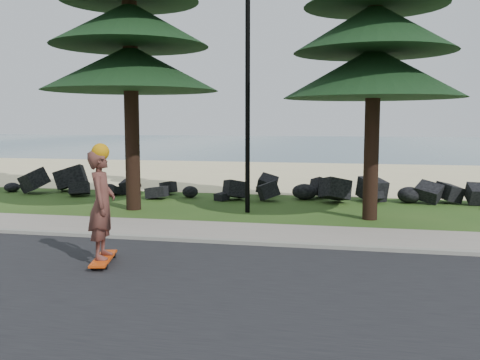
% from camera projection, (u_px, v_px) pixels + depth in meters
% --- Properties ---
extents(ground, '(160.00, 160.00, 0.00)m').
position_uv_depth(ground, '(222.00, 235.00, 12.67)').
color(ground, '#274A17').
rests_on(ground, ground).
extents(road, '(160.00, 7.00, 0.02)m').
position_uv_depth(road, '(152.00, 295.00, 8.29)').
color(road, black).
rests_on(road, ground).
extents(kerb, '(160.00, 0.20, 0.10)m').
position_uv_depth(kerb, '(212.00, 241.00, 11.78)').
color(kerb, gray).
rests_on(kerb, ground).
extents(sidewalk, '(160.00, 2.00, 0.08)m').
position_uv_depth(sidewalk, '(223.00, 231.00, 12.86)').
color(sidewalk, gray).
rests_on(sidewalk, ground).
extents(beach_sand, '(160.00, 15.00, 0.01)m').
position_uv_depth(beach_sand, '(291.00, 174.00, 26.77)').
color(beach_sand, beige).
rests_on(beach_sand, ground).
extents(ocean, '(160.00, 58.00, 0.01)m').
position_uv_depth(ocean, '(326.00, 144.00, 62.26)').
color(ocean, '#3B6271').
rests_on(ocean, ground).
extents(seawall_boulders, '(60.00, 2.40, 1.10)m').
position_uv_depth(seawall_boulders, '(261.00, 200.00, 18.11)').
color(seawall_boulders, black).
rests_on(seawall_boulders, ground).
extents(lamp_post, '(0.25, 0.14, 8.14)m').
position_uv_depth(lamp_post, '(248.00, 70.00, 15.32)').
color(lamp_post, black).
rests_on(lamp_post, ground).
extents(skateboarder, '(0.66, 1.25, 2.26)m').
position_uv_depth(skateboarder, '(102.00, 205.00, 9.94)').
color(skateboarder, '#CD400C').
rests_on(skateboarder, ground).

